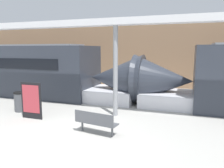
# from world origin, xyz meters

# --- Properties ---
(ground_plane) EXTENTS (60.00, 60.00, 0.00)m
(ground_plane) POSITION_xyz_m (0.00, 0.00, 0.00)
(ground_plane) COLOR #B2AFA8
(station_wall) EXTENTS (56.00, 0.20, 5.00)m
(station_wall) POSITION_xyz_m (0.00, 11.23, 2.50)
(station_wall) COLOR #937051
(station_wall) RESTS_ON ground_plane
(bench_near) EXTENTS (1.58, 0.67, 0.81)m
(bench_near) POSITION_xyz_m (0.63, 0.81, 0.47)
(bench_near) COLOR #4C4F54
(bench_near) RESTS_ON ground_plane
(trash_bin) EXTENTS (0.61, 0.61, 0.92)m
(trash_bin) POSITION_xyz_m (-3.85, 2.29, 0.47)
(trash_bin) COLOR #4C4F54
(trash_bin) RESTS_ON ground_plane
(poster_board) EXTENTS (0.97, 0.07, 1.55)m
(poster_board) POSITION_xyz_m (-2.61, 1.54, 0.78)
(poster_board) COLOR black
(poster_board) RESTS_ON ground_plane
(support_column_near) EXTENTS (0.20, 0.20, 3.90)m
(support_column_near) POSITION_xyz_m (0.59, 3.13, 1.95)
(support_column_near) COLOR gray
(support_column_near) RESTS_ON ground_plane
(canopy_beam) EXTENTS (28.00, 0.60, 0.28)m
(canopy_beam) POSITION_xyz_m (0.59, 3.13, 4.04)
(canopy_beam) COLOR silver
(canopy_beam) RESTS_ON support_column_near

